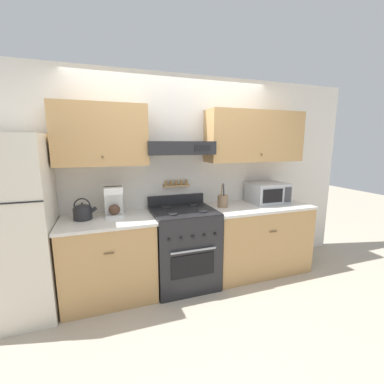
% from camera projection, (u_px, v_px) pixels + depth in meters
% --- Properties ---
extents(ground_plane, '(16.00, 16.00, 0.00)m').
position_uv_depth(ground_plane, '(193.00, 297.00, 2.90)').
color(ground_plane, '#B2A38E').
extents(wall_back, '(5.20, 0.46, 2.55)m').
position_uv_depth(wall_back, '(181.00, 165.00, 3.25)').
color(wall_back, silver).
rests_on(wall_back, ground_plane).
extents(counter_left, '(0.99, 0.69, 0.91)m').
position_uv_depth(counter_left, '(109.00, 258.00, 2.86)').
color(counter_left, tan).
rests_on(counter_left, ground_plane).
extents(counter_right, '(1.35, 0.69, 0.91)m').
position_uv_depth(counter_right, '(257.00, 238.00, 3.48)').
color(counter_right, tan).
rests_on(counter_right, ground_plane).
extents(stove_range, '(0.74, 0.71, 1.06)m').
position_uv_depth(stove_range, '(184.00, 247.00, 3.12)').
color(stove_range, '#232326').
rests_on(stove_range, ground_plane).
extents(refrigerator, '(0.80, 0.71, 1.81)m').
position_uv_depth(refrigerator, '(7.00, 230.00, 2.46)').
color(refrigerator, beige).
rests_on(refrigerator, ground_plane).
extents(tea_kettle, '(0.25, 0.19, 0.24)m').
position_uv_depth(tea_kettle, '(83.00, 211.00, 2.75)').
color(tea_kettle, '#232326').
rests_on(tea_kettle, counter_left).
extents(coffee_maker, '(0.20, 0.21, 0.33)m').
position_uv_depth(coffee_maker, '(114.00, 202.00, 2.86)').
color(coffee_maker, white).
rests_on(coffee_maker, counter_left).
extents(microwave, '(0.50, 0.41, 0.28)m').
position_uv_depth(microwave, '(267.00, 193.00, 3.52)').
color(microwave, '#ADAFB5').
rests_on(microwave, counter_right).
extents(utensil_crock, '(0.13, 0.13, 0.31)m').
position_uv_depth(utensil_crock, '(223.00, 201.00, 3.29)').
color(utensil_crock, '#8E7051').
rests_on(utensil_crock, counter_right).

